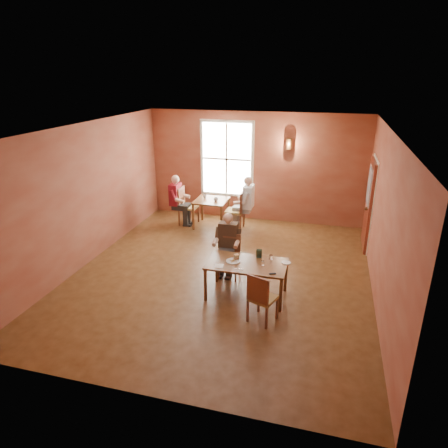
% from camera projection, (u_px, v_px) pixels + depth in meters
% --- Properties ---
extents(ground, '(6.00, 7.00, 0.01)m').
position_uv_depth(ground, '(222.00, 274.00, 8.37)').
color(ground, brown).
rests_on(ground, ground).
extents(wall_back, '(6.00, 0.04, 3.00)m').
position_uv_depth(wall_back, '(255.00, 167.00, 10.99)').
color(wall_back, brown).
rests_on(wall_back, ground).
extents(wall_front, '(6.00, 0.04, 3.00)m').
position_uv_depth(wall_front, '(142.00, 297.00, 4.68)').
color(wall_front, brown).
rests_on(wall_front, ground).
extents(wall_left, '(0.04, 7.00, 3.00)m').
position_uv_depth(wall_left, '(87.00, 195.00, 8.56)').
color(wall_left, brown).
rests_on(wall_left, ground).
extents(wall_right, '(0.04, 7.00, 3.00)m').
position_uv_depth(wall_right, '(383.00, 220.00, 7.10)').
color(wall_right, brown).
rests_on(wall_right, ground).
extents(ceiling, '(6.00, 7.00, 0.04)m').
position_uv_depth(ceiling, '(221.00, 128.00, 7.30)').
color(ceiling, white).
rests_on(ceiling, wall_back).
extents(window, '(1.36, 0.10, 1.96)m').
position_uv_depth(window, '(227.00, 159.00, 11.07)').
color(window, white).
rests_on(window, wall_back).
extents(door, '(0.12, 1.04, 2.10)m').
position_uv_depth(door, '(368.00, 205.00, 9.35)').
color(door, maroon).
rests_on(door, ground).
extents(wall_sconce, '(0.16, 0.16, 0.28)m').
position_uv_depth(wall_sconce, '(289.00, 144.00, 10.43)').
color(wall_sconce, brown).
rests_on(wall_sconce, wall_back).
extents(main_table, '(1.46, 0.82, 0.68)m').
position_uv_depth(main_table, '(246.00, 279.00, 7.45)').
color(main_table, brown).
rests_on(main_table, ground).
extents(chair_diner_main, '(0.39, 0.39, 0.89)m').
position_uv_depth(chair_diner_main, '(229.00, 257.00, 8.12)').
color(chair_diner_main, '#3F2814').
rests_on(chair_diner_main, ground).
extents(diner_main, '(0.50, 0.50, 1.26)m').
position_uv_depth(diner_main, '(229.00, 249.00, 8.02)').
color(diner_main, '#3F2F22').
rests_on(diner_main, ground).
extents(chair_empty, '(0.51, 0.51, 0.90)m').
position_uv_depth(chair_empty, '(263.00, 297.00, 6.66)').
color(chair_empty, brown).
rests_on(chair_empty, ground).
extents(plate_food, '(0.35, 0.35, 0.03)m').
position_uv_depth(plate_food, '(233.00, 261.00, 7.38)').
color(plate_food, white).
rests_on(plate_food, main_table).
extents(sandwich, '(0.11, 0.11, 0.10)m').
position_uv_depth(sandwich, '(236.00, 258.00, 7.43)').
color(sandwich, tan).
rests_on(sandwich, main_table).
extents(goblet_a, '(0.08, 0.08, 0.18)m').
position_uv_depth(goblet_a, '(271.00, 259.00, 7.29)').
color(goblet_a, white).
rests_on(goblet_a, main_table).
extents(goblet_c, '(0.08, 0.08, 0.17)m').
position_uv_depth(goblet_c, '(262.00, 265.00, 7.09)').
color(goblet_c, white).
rests_on(goblet_c, main_table).
extents(menu_stand, '(0.10, 0.05, 0.17)m').
position_uv_depth(menu_stand, '(259.00, 254.00, 7.50)').
color(menu_stand, '#294533').
rests_on(menu_stand, main_table).
extents(knife, '(0.18, 0.03, 0.00)m').
position_uv_depth(knife, '(239.00, 269.00, 7.10)').
color(knife, silver).
rests_on(knife, main_table).
extents(napkin, '(0.17, 0.17, 0.01)m').
position_uv_depth(napkin, '(219.00, 266.00, 7.22)').
color(napkin, white).
rests_on(napkin, main_table).
extents(side_plate, '(0.22, 0.22, 0.01)m').
position_uv_depth(side_plate, '(286.00, 263.00, 7.33)').
color(side_plate, silver).
rests_on(side_plate, main_table).
extents(sunglasses, '(0.12, 0.08, 0.01)m').
position_uv_depth(sunglasses, '(273.00, 274.00, 6.93)').
color(sunglasses, black).
rests_on(sunglasses, main_table).
extents(second_table, '(0.85, 0.85, 0.75)m').
position_uv_depth(second_table, '(211.00, 213.00, 10.83)').
color(second_table, brown).
rests_on(second_table, ground).
extents(chair_diner_white, '(0.46, 0.46, 1.04)m').
position_uv_depth(chair_diner_white, '(235.00, 210.00, 10.62)').
color(chair_diner_white, '#562C1B').
rests_on(chair_diner_white, ground).
extents(diner_white, '(0.55, 0.55, 1.38)m').
position_uv_depth(diner_white, '(236.00, 204.00, 10.55)').
color(diner_white, white).
rests_on(diner_white, ground).
extents(chair_diner_maroon, '(0.46, 0.46, 1.04)m').
position_uv_depth(chair_diner_maroon, '(189.00, 206.00, 10.94)').
color(chair_diner_maroon, brown).
rests_on(chair_diner_maroon, ground).
extents(diner_maroon, '(0.54, 0.54, 1.34)m').
position_uv_depth(diner_maroon, '(187.00, 201.00, 10.89)').
color(diner_maroon, '#571B22').
rests_on(diner_maroon, ground).
extents(cup_a, '(0.14, 0.14, 0.10)m').
position_uv_depth(cup_a, '(216.00, 199.00, 10.57)').
color(cup_a, white).
rests_on(cup_a, second_table).
extents(cup_b, '(0.12, 0.12, 0.10)m').
position_uv_depth(cup_b, '(205.00, 196.00, 10.82)').
color(cup_b, white).
rests_on(cup_b, second_table).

